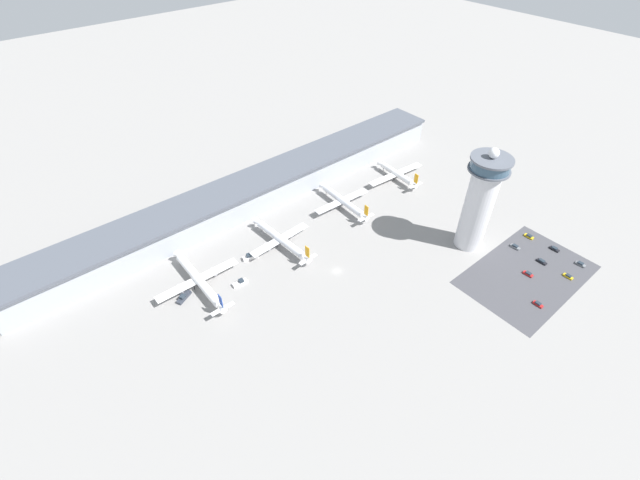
# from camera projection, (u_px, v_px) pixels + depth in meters

# --- Properties ---
(ground_plane) EXTENTS (1000.00, 1000.00, 0.00)m
(ground_plane) POSITION_uv_depth(u_px,v_px,m) (337.00, 271.00, 200.89)
(ground_plane) COLOR gray
(terminal_building) EXTENTS (257.82, 25.00, 15.58)m
(terminal_building) POSITION_uv_depth(u_px,v_px,m) (254.00, 192.00, 236.27)
(terminal_building) COLOR #A3A8B2
(terminal_building) RESTS_ON ground
(control_tower) EXTENTS (18.55, 18.55, 53.80)m
(control_tower) POSITION_uv_depth(u_px,v_px,m) (480.00, 200.00, 198.02)
(control_tower) COLOR silver
(control_tower) RESTS_ON ground
(parking_lot_surface) EXTENTS (64.00, 40.00, 0.01)m
(parking_lot_surface) POSITION_uv_depth(u_px,v_px,m) (527.00, 274.00, 199.16)
(parking_lot_surface) COLOR #424247
(parking_lot_surface) RESTS_ON ground
(airplane_gate_alpha) EXTENTS (39.37, 44.97, 12.58)m
(airplane_gate_alpha) POSITION_uv_depth(u_px,v_px,m) (199.00, 280.00, 190.47)
(airplane_gate_alpha) COLOR white
(airplane_gate_alpha) RESTS_ON ground
(airplane_gate_bravo) EXTENTS (34.41, 41.81, 12.02)m
(airplane_gate_bravo) POSITION_uv_depth(u_px,v_px,m) (281.00, 239.00, 211.51)
(airplane_gate_bravo) COLOR silver
(airplane_gate_bravo) RESTS_ON ground
(airplane_gate_charlie) EXTENTS (35.27, 40.08, 12.08)m
(airplane_gate_charlie) POSITION_uv_depth(u_px,v_px,m) (343.00, 201.00, 235.56)
(airplane_gate_charlie) COLOR silver
(airplane_gate_charlie) RESTS_ON ground
(airplane_gate_delta) EXTENTS (40.19, 33.12, 11.34)m
(airplane_gate_delta) POSITION_uv_depth(u_px,v_px,m) (397.00, 174.00, 257.44)
(airplane_gate_delta) COLOR white
(airplane_gate_delta) RESTS_ON ground
(service_truck_catering) EXTENTS (8.11, 5.49, 2.71)m
(service_truck_catering) POSITION_uv_depth(u_px,v_px,m) (184.00, 297.00, 187.40)
(service_truck_catering) COLOR black
(service_truck_catering) RESTS_ON ground
(service_truck_fuel) EXTENTS (7.96, 4.18, 3.10)m
(service_truck_fuel) POSITION_uv_depth(u_px,v_px,m) (250.00, 257.00, 206.57)
(service_truck_fuel) COLOR black
(service_truck_fuel) RESTS_ON ground
(service_truck_baggage) EXTENTS (7.13, 3.14, 2.49)m
(service_truck_baggage) POSITION_uv_depth(u_px,v_px,m) (240.00, 283.00, 194.04)
(service_truck_baggage) COLOR black
(service_truck_baggage) RESTS_ON ground
(car_white_wagon) EXTENTS (1.98, 4.73, 1.54)m
(car_white_wagon) POSITION_uv_depth(u_px,v_px,m) (529.00, 236.00, 218.81)
(car_white_wagon) COLOR black
(car_white_wagon) RESTS_ON ground
(car_blue_compact) EXTENTS (1.94, 4.69, 1.48)m
(car_blue_compact) POSITION_uv_depth(u_px,v_px,m) (554.00, 249.00, 211.67)
(car_blue_compact) COLOR black
(car_blue_compact) RESTS_ON ground
(car_red_hatchback) EXTENTS (1.99, 4.84, 1.47)m
(car_red_hatchback) POSITION_uv_depth(u_px,v_px,m) (542.00, 262.00, 204.88)
(car_red_hatchback) COLOR black
(car_red_hatchback) RESTS_ON ground
(car_navy_sedan) EXTENTS (1.95, 4.80, 1.60)m
(car_navy_sedan) POSITION_uv_depth(u_px,v_px,m) (515.00, 247.00, 212.75)
(car_navy_sedan) COLOR black
(car_navy_sedan) RESTS_ON ground
(car_yellow_taxi) EXTENTS (1.94, 4.57, 1.49)m
(car_yellow_taxi) POSITION_uv_depth(u_px,v_px,m) (528.00, 274.00, 198.64)
(car_yellow_taxi) COLOR black
(car_yellow_taxi) RESTS_ON ground
(car_grey_coupe) EXTENTS (2.09, 4.52, 1.55)m
(car_grey_coupe) POSITION_uv_depth(u_px,v_px,m) (580.00, 264.00, 203.48)
(car_grey_coupe) COLOR black
(car_grey_coupe) RESTS_ON ground
(car_maroon_suv) EXTENTS (1.86, 4.35, 1.48)m
(car_maroon_suv) POSITION_uv_depth(u_px,v_px,m) (538.00, 304.00, 184.88)
(car_maroon_suv) COLOR black
(car_maroon_suv) RESTS_ON ground
(car_black_suv) EXTENTS (1.90, 4.47, 1.43)m
(car_black_suv) POSITION_uv_depth(u_px,v_px,m) (568.00, 276.00, 197.50)
(car_black_suv) COLOR black
(car_black_suv) RESTS_ON ground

